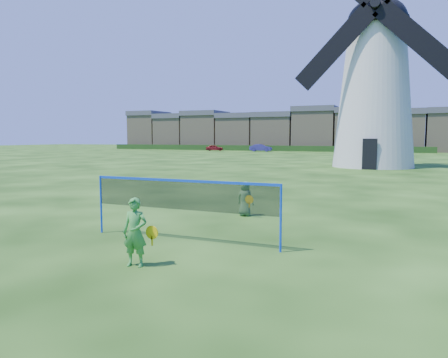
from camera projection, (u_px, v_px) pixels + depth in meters
ground at (209, 239)px, 10.77m from camera, size 220.00×220.00×0.00m
windmill at (375, 84)px, 35.92m from camera, size 13.01×6.71×19.45m
badminton_net at (182, 196)px, 10.44m from camera, size 5.05×0.05×1.55m
player_girl at (135, 232)px, 8.47m from camera, size 0.70×0.42×1.39m
player_boy at (245, 199)px, 13.91m from camera, size 0.66×0.44×1.14m
terraced_houses at (276, 130)px, 83.78m from camera, size 66.23×8.40×8.24m
hedge at (253, 148)px, 79.70m from camera, size 62.00×0.80×1.00m
car_left at (214, 148)px, 78.97m from camera, size 3.48×2.51×1.10m
car_right at (261, 148)px, 75.50m from camera, size 4.04×1.83×1.28m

